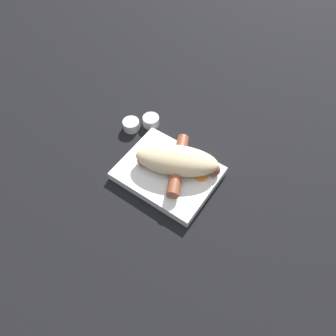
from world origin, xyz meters
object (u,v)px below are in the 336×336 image
condiment_cup_near (151,121)px  condiment_cup_far (131,125)px  bread_roll (177,160)px  sausage (178,165)px  food_tray (168,173)px

condiment_cup_near → condiment_cup_far: bearing=-129.9°
bread_roll → sausage: bearing=-12.6°
bread_roll → condiment_cup_near: (-0.14, 0.09, -0.04)m
sausage → condiment_cup_far: sausage is taller
food_tray → bread_roll: bread_roll is taller
food_tray → sausage: bearing=49.4°
sausage → condiment_cup_far: 0.19m
bread_roll → condiment_cup_far: size_ratio=4.74×
food_tray → sausage: 0.03m
bread_roll → sausage: size_ratio=1.15×
food_tray → sausage: size_ratio=1.24×
food_tray → condiment_cup_near: bearing=140.1°
food_tray → condiment_cup_far: size_ratio=5.09×
food_tray → condiment_cup_near: size_ratio=5.09×
bread_roll → sausage: (0.00, -0.00, -0.01)m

